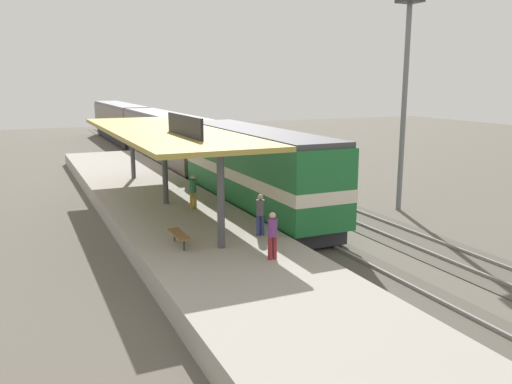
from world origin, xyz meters
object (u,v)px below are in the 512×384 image
object	(u,v)px
platform_bench	(179,235)
light_mast	(407,55)
passenger_carriage_rear	(120,122)
person_walking	(193,190)
person_waiting	(272,233)
passenger_carriage_front	(166,139)
locomotive	(255,171)
person_boarding	(260,213)

from	to	relation	value
platform_bench	light_mast	world-z (taller)	light_mast
passenger_carriage_rear	person_walking	size ratio (longest dim) A/B	11.70
person_waiting	passenger_carriage_front	bearing A→B (deg)	82.76
platform_bench	light_mast	size ratio (longest dim) A/B	0.15
locomotive	passenger_carriage_rear	world-z (taller)	locomotive
locomotive	passenger_carriage_rear	size ratio (longest dim) A/B	0.72
locomotive	person_walking	xyz separation A→B (m)	(-3.69, -0.88, -0.56)
passenger_carriage_front	light_mast	size ratio (longest dim) A/B	1.71
passenger_carriage_front	person_walking	bearing A→B (deg)	-101.06
person_waiting	person_boarding	distance (m)	2.99
person_walking	person_boarding	size ratio (longest dim) A/B	1.00
person_waiting	light_mast	bearing A→B (deg)	31.90
platform_bench	person_boarding	world-z (taller)	person_boarding
light_mast	person_boarding	xyz separation A→B (m)	(-10.39, -4.14, -6.54)
passenger_carriage_rear	locomotive	bearing A→B (deg)	-90.00
person_waiting	person_boarding	xyz separation A→B (m)	(0.86, 2.86, 0.00)
passenger_carriage_front	light_mast	bearing A→B (deg)	-68.86
platform_bench	person_walking	xyz separation A→B (m)	(2.31, 5.44, 0.51)
locomotive	person_walking	distance (m)	3.84
passenger_carriage_rear	person_waiting	size ratio (longest dim) A/B	11.70
person_waiting	person_boarding	size ratio (longest dim) A/B	1.00
person_waiting	person_boarding	bearing A→B (deg)	73.34
platform_bench	passenger_carriage_front	world-z (taller)	passenger_carriage_front
locomotive	person_boarding	distance (m)	6.84
person_walking	person_waiting	bearing A→B (deg)	-88.34
light_mast	person_walking	size ratio (longest dim) A/B	6.84
passenger_carriage_rear	person_boarding	bearing A→B (deg)	-93.29
light_mast	person_boarding	distance (m)	12.96
locomotive	person_walking	size ratio (longest dim) A/B	8.44
passenger_carriage_rear	person_boarding	size ratio (longest dim) A/B	11.70
passenger_carriage_front	passenger_carriage_rear	world-z (taller)	same
light_mast	person_boarding	world-z (taller)	light_mast
passenger_carriage_front	person_waiting	size ratio (longest dim) A/B	11.70
platform_bench	locomotive	bearing A→B (deg)	46.47
light_mast	person_boarding	size ratio (longest dim) A/B	6.84
light_mast	platform_bench	bearing A→B (deg)	-163.28
person_waiting	passenger_carriage_rear	bearing A→B (deg)	85.89
platform_bench	person_waiting	bearing A→B (deg)	-48.25
platform_bench	passenger_carriage_front	xyz separation A→B (m)	(6.00, 24.32, 0.97)
passenger_carriage_front	light_mast	xyz separation A→B (m)	(7.80, -20.17, 6.08)
platform_bench	person_walking	world-z (taller)	person_walking
passenger_carriage_front	person_boarding	world-z (taller)	passenger_carriage_front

